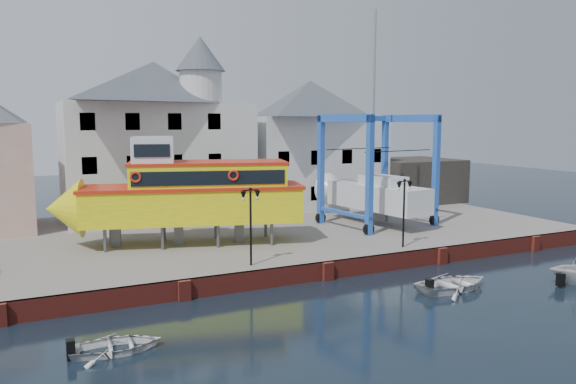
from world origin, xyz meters
name	(u,v)px	position (x,y,z in m)	size (l,w,h in m)	color
ground	(327,280)	(0.00, 0.00, 0.00)	(140.00, 140.00, 0.00)	#18242D
hardstanding	(251,234)	(0.00, 11.00, 0.50)	(44.00, 22.00, 1.00)	#67605B
quay_wall	(326,271)	(0.00, 0.10, 0.50)	(44.00, 0.47, 1.00)	maroon
building_white_main	(158,137)	(-4.87, 18.39, 7.34)	(14.00, 8.30, 14.00)	silver
building_white_right	(310,144)	(9.00, 19.00, 6.60)	(12.00, 8.00, 11.20)	silver
shed_dark	(412,180)	(19.00, 17.00, 3.00)	(8.00, 7.00, 4.00)	black
lamp_post_left	(251,207)	(-4.00, 1.20, 4.17)	(1.12, 0.32, 4.20)	black
lamp_post_right	(404,196)	(6.00, 1.20, 4.17)	(1.12, 0.32, 4.20)	black
tour_boat	(178,194)	(-6.09, 7.90, 4.17)	(15.83, 7.60, 6.71)	#59595E
travel_lift	(369,188)	(8.82, 9.16, 3.59)	(8.01, 10.59, 15.60)	#205AAE
motorboat_b	(454,290)	(5.01, -4.39, 0.00)	(3.03, 4.25, 0.88)	silver
motorboat_d	(116,352)	(-11.96, -4.88, 0.00)	(2.42, 3.39, 0.70)	silver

